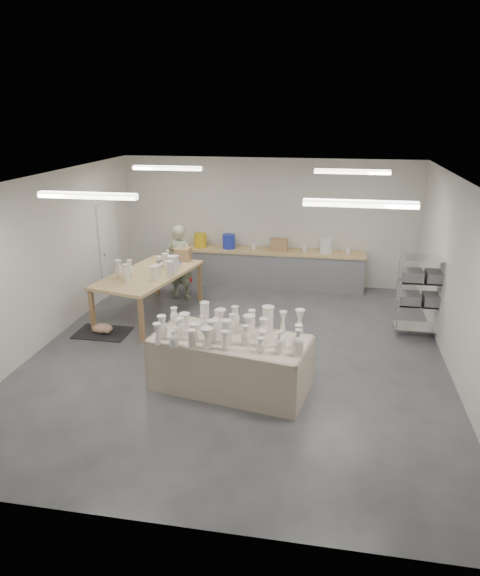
% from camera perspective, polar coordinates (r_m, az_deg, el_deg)
% --- Properties ---
extents(room, '(8.00, 8.02, 3.00)m').
position_cam_1_polar(room, '(8.45, -0.80, 5.64)').
color(room, '#424449').
rests_on(room, ground).
extents(back_counter, '(4.60, 0.60, 1.24)m').
position_cam_1_polar(back_counter, '(12.27, 2.85, 2.37)').
color(back_counter, tan).
rests_on(back_counter, ground).
extents(wire_shelf, '(0.88, 0.48, 1.80)m').
position_cam_1_polar(wire_shelf, '(10.04, 19.62, -0.05)').
color(wire_shelf, silver).
rests_on(wire_shelf, ground).
extents(drying_table, '(2.50, 1.52, 1.20)m').
position_cam_1_polar(drying_table, '(7.83, -1.07, -7.96)').
color(drying_table, olive).
rests_on(drying_table, ground).
extents(work_table, '(1.74, 2.67, 1.29)m').
position_cam_1_polar(work_table, '(10.55, -9.61, 1.75)').
color(work_table, tan).
rests_on(work_table, ground).
extents(rug, '(1.00, 0.70, 0.02)m').
position_cam_1_polar(rug, '(10.17, -15.01, -4.81)').
color(rug, black).
rests_on(rug, ground).
extents(cat, '(0.45, 0.35, 0.17)m').
position_cam_1_polar(cat, '(10.11, -14.99, -4.35)').
color(cat, white).
rests_on(cat, rug).
extents(potter, '(0.69, 0.53, 1.68)m').
position_cam_1_polar(potter, '(11.49, -6.65, 2.91)').
color(potter, gray).
rests_on(potter, ground).
extents(red_stool, '(0.38, 0.38, 0.35)m').
position_cam_1_polar(red_stool, '(11.89, -6.19, 0.83)').
color(red_stool, '#AB1823').
rests_on(red_stool, ground).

